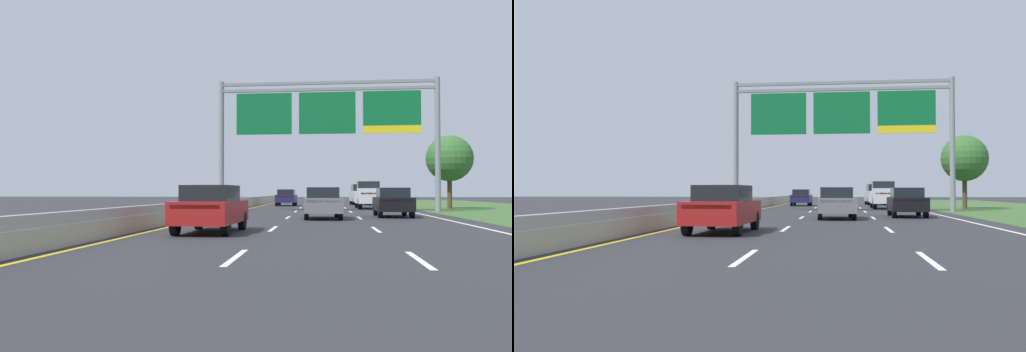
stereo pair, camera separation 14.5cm
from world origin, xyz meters
TOP-DOWN VIEW (x-y plane):
  - ground_plane at (0.00, 35.00)m, footprint 220.00×220.00m
  - lane_striping at (0.00, 34.54)m, footprint 11.96×106.00m
  - median_barrier_concrete at (-6.60, 35.00)m, footprint 0.60×110.00m
  - overhead_sign_gantry at (0.30, 37.64)m, footprint 15.06×0.42m
  - pickup_truck_white at (3.72, 45.40)m, footprint 2.02×5.41m
  - car_grey_centre_lane_sedan at (-0.05, 27.40)m, footprint 1.95×4.45m
  - car_black_right_lane_sedan at (3.73, 30.07)m, footprint 1.87×4.42m
  - car_navy_left_lane_sedan at (-3.46, 53.07)m, footprint 1.90×4.43m
  - car_red_left_lane_sedan at (-3.75, 17.45)m, footprint 1.94×4.45m
  - car_silver_right_lane_suv at (3.84, 57.65)m, footprint 2.03×4.75m
  - roadside_tree_far at (9.92, 44.68)m, footprint 3.63×3.63m

SIDE VIEW (x-z plane):
  - ground_plane at x=0.00m, z-range 0.00..0.00m
  - lane_striping at x=0.00m, z-range 0.00..0.01m
  - median_barrier_concrete at x=-6.60m, z-range -0.07..0.78m
  - car_grey_centre_lane_sedan at x=-0.05m, z-range 0.03..1.60m
  - car_black_right_lane_sedan at x=3.73m, z-range 0.03..1.60m
  - car_navy_left_lane_sedan at x=-3.46m, z-range 0.03..1.60m
  - car_red_left_lane_sedan at x=-3.75m, z-range 0.03..1.60m
  - pickup_truck_white at x=3.72m, z-range -0.03..2.17m
  - car_silver_right_lane_suv at x=3.84m, z-range 0.04..2.15m
  - roadside_tree_far at x=9.92m, z-range 1.07..6.87m
  - overhead_sign_gantry at x=0.30m, z-range 1.88..10.94m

